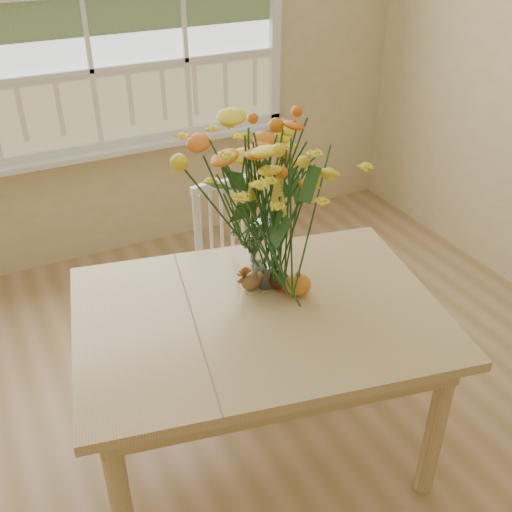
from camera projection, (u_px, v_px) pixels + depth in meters
name	position (u px, v px, depth m)	size (l,w,h in m)	color
wall_back	(84.00, 31.00, 3.18)	(4.00, 0.02, 2.70)	#C9B781
dining_table	(258.00, 330.00, 2.21)	(1.47, 1.17, 0.70)	tan
windsor_chair	(239.00, 261.00, 2.86)	(0.42, 0.40, 0.85)	white
flower_vase	(265.00, 195.00, 2.12)	(0.52, 0.52, 0.62)	white
pumpkin	(298.00, 285.00, 2.23)	(0.10, 0.10, 0.08)	orange
turkey_figurine	(251.00, 282.00, 2.24)	(0.09, 0.07, 0.10)	#CCB78C
dark_gourd	(279.00, 281.00, 2.26)	(0.13, 0.08, 0.07)	#38160F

